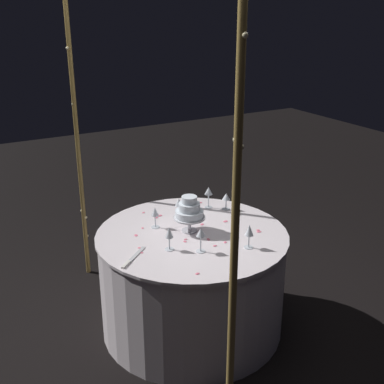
# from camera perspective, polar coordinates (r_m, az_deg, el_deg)

# --- Properties ---
(ground_plane) EXTENTS (12.00, 12.00, 0.00)m
(ground_plane) POSITION_cam_1_polar(r_m,az_deg,el_deg) (3.77, -0.00, -15.17)
(ground_plane) COLOR black
(decorative_arch) EXTENTS (2.30, 0.06, 2.44)m
(decorative_arch) POSITION_cam_1_polar(r_m,az_deg,el_deg) (2.93, -7.35, 8.33)
(decorative_arch) COLOR olive
(decorative_arch) RESTS_ON ground
(main_table) EXTENTS (1.33, 1.33, 0.75)m
(main_table) POSITION_cam_1_polar(r_m,az_deg,el_deg) (3.56, -0.00, -10.27)
(main_table) COLOR white
(main_table) RESTS_ON ground
(tiered_cake) EXTENTS (0.22, 0.22, 0.26)m
(tiered_cake) POSITION_cam_1_polar(r_m,az_deg,el_deg) (3.35, -0.30, -2.21)
(tiered_cake) COLOR silver
(tiered_cake) RESTS_ON main_table
(wine_glass_0) EXTENTS (0.06, 0.06, 0.17)m
(wine_glass_0) POSITION_cam_1_polar(r_m,az_deg,el_deg) (3.75, 1.94, 0.00)
(wine_glass_0) COLOR silver
(wine_glass_0) RESTS_ON main_table
(wine_glass_1) EXTENTS (0.06, 0.06, 0.16)m
(wine_glass_1) POSITION_cam_1_polar(r_m,az_deg,el_deg) (3.09, 1.02, -4.93)
(wine_glass_1) COLOR silver
(wine_glass_1) RESTS_ON main_table
(wine_glass_2) EXTENTS (0.06, 0.06, 0.16)m
(wine_glass_2) POSITION_cam_1_polar(r_m,az_deg,el_deg) (3.12, -2.68, -4.88)
(wine_glass_2) COLOR silver
(wine_glass_2) RESTS_ON main_table
(wine_glass_3) EXTENTS (0.06, 0.06, 0.13)m
(wine_glass_3) POSITION_cam_1_polar(r_m,az_deg,el_deg) (3.74, 4.00, -0.64)
(wine_glass_3) COLOR silver
(wine_glass_3) RESTS_ON main_table
(wine_glass_4) EXTENTS (0.06, 0.06, 0.16)m
(wine_glass_4) POSITION_cam_1_polar(r_m,az_deg,el_deg) (3.16, 6.68, -4.58)
(wine_glass_4) COLOR silver
(wine_glass_4) RESTS_ON main_table
(wine_glass_5) EXTENTS (0.06, 0.06, 0.15)m
(wine_glass_5) POSITION_cam_1_polar(r_m,az_deg,el_deg) (3.43, -4.33, -2.47)
(wine_glass_5) COLOR silver
(wine_glass_5) RESTS_ON main_table
(wine_glass_6) EXTENTS (0.06, 0.06, 0.16)m
(wine_glass_6) POSITION_cam_1_polar(r_m,az_deg,el_deg) (3.56, -1.55, -1.39)
(wine_glass_6) COLOR silver
(wine_glass_6) RESTS_ON main_table
(cake_knife) EXTENTS (0.21, 0.24, 0.01)m
(cake_knife) POSITION_cam_1_polar(r_m,az_deg,el_deg) (3.07, -6.98, -7.70)
(cake_knife) COLOR silver
(cake_knife) RESTS_ON main_table
(rose_petal_0) EXTENTS (0.04, 0.04, 0.00)m
(rose_petal_0) POSITION_cam_1_polar(r_m,az_deg,el_deg) (3.33, -2.74, -5.20)
(rose_petal_0) COLOR #EA6B84
(rose_petal_0) RESTS_ON main_table
(rose_petal_1) EXTENTS (0.03, 0.04, 0.00)m
(rose_petal_1) POSITION_cam_1_polar(r_m,az_deg,el_deg) (3.51, 1.18, -3.78)
(rose_petal_1) COLOR #EA6B84
(rose_petal_1) RESTS_ON main_table
(rose_petal_2) EXTENTS (0.05, 0.05, 0.00)m
(rose_petal_2) POSITION_cam_1_polar(r_m,az_deg,el_deg) (3.63, -4.20, -2.98)
(rose_petal_2) COLOR #EA6B84
(rose_petal_2) RESTS_ON main_table
(rose_petal_3) EXTENTS (0.03, 0.04, 0.00)m
(rose_petal_3) POSITION_cam_1_polar(r_m,az_deg,el_deg) (3.43, 7.81, -4.60)
(rose_petal_3) COLOR #EA6B84
(rose_petal_3) RESTS_ON main_table
(rose_petal_4) EXTENTS (0.04, 0.03, 0.00)m
(rose_petal_4) POSITION_cam_1_polar(r_m,az_deg,el_deg) (3.26, 3.90, -5.86)
(rose_petal_4) COLOR #EA6B84
(rose_petal_4) RESTS_ON main_table
(rose_petal_5) EXTENTS (0.04, 0.03, 0.00)m
(rose_petal_5) POSITION_cam_1_polar(r_m,az_deg,el_deg) (3.29, 1.91, -5.53)
(rose_petal_5) COLOR #EA6B84
(rose_petal_5) RESTS_ON main_table
(rose_petal_6) EXTENTS (0.02, 0.03, 0.00)m
(rose_petal_6) POSITION_cam_1_polar(r_m,az_deg,el_deg) (3.29, -0.75, -5.53)
(rose_petal_6) COLOR #EA6B84
(rose_petal_6) RESTS_ON main_table
(rose_petal_7) EXTENTS (0.03, 0.03, 0.00)m
(rose_petal_7) POSITION_cam_1_polar(r_m,az_deg,el_deg) (3.20, -6.14, -6.48)
(rose_petal_7) COLOR #EA6B84
(rose_petal_7) RESTS_ON main_table
(rose_petal_8) EXTENTS (0.04, 0.03, 0.00)m
(rose_petal_8) POSITION_cam_1_polar(r_m,az_deg,el_deg) (3.37, -6.54, -5.03)
(rose_petal_8) COLOR #EA6B84
(rose_petal_8) RESTS_ON main_table
(rose_petal_9) EXTENTS (0.02, 0.03, 0.00)m
(rose_petal_9) POSITION_cam_1_polar(r_m,az_deg,el_deg) (3.21, 2.69, -6.27)
(rose_petal_9) COLOR #EA6B84
(rose_petal_9) RESTS_ON main_table
(rose_petal_10) EXTENTS (0.03, 0.03, 0.00)m
(rose_petal_10) POSITION_cam_1_polar(r_m,az_deg,el_deg) (3.14, -5.92, -7.03)
(rose_petal_10) COLOR #EA6B84
(rose_petal_10) RESTS_ON main_table
(rose_petal_11) EXTENTS (0.03, 0.03, 0.00)m
(rose_petal_11) POSITION_cam_1_polar(r_m,az_deg,el_deg) (3.72, -5.67, -2.40)
(rose_petal_11) COLOR #EA6B84
(rose_petal_11) RESTS_ON main_table
(rose_petal_12) EXTENTS (0.03, 0.04, 0.00)m
(rose_petal_12) POSITION_cam_1_polar(r_m,az_deg,el_deg) (3.89, 0.96, -1.24)
(rose_petal_12) COLOR #EA6B84
(rose_petal_12) RESTS_ON main_table
(rose_petal_13) EXTENTS (0.03, 0.04, 0.00)m
(rose_petal_13) POSITION_cam_1_polar(r_m,az_deg,el_deg) (3.56, 3.92, -3.43)
(rose_petal_13) COLOR #EA6B84
(rose_petal_13) RESTS_ON main_table
(rose_petal_14) EXTENTS (0.03, 0.03, 0.00)m
(rose_petal_14) POSITION_cam_1_polar(r_m,az_deg,el_deg) (3.26, -0.82, -5.79)
(rose_petal_14) COLOR #EA6B84
(rose_petal_14) RESTS_ON main_table
(rose_petal_15) EXTENTS (0.03, 0.03, 0.00)m
(rose_petal_15) POSITION_cam_1_polar(r_m,az_deg,el_deg) (3.45, 7.70, -4.41)
(rose_petal_15) COLOR #EA6B84
(rose_petal_15) RESTS_ON main_table
(rose_petal_16) EXTENTS (0.02, 0.03, 0.00)m
(rose_petal_16) POSITION_cam_1_polar(r_m,az_deg,el_deg) (2.90, 0.64, -9.48)
(rose_petal_16) COLOR #EA6B84
(rose_petal_16) RESTS_ON main_table
(rose_petal_17) EXTENTS (0.03, 0.02, 0.00)m
(rose_petal_17) POSITION_cam_1_polar(r_m,az_deg,el_deg) (3.47, -5.78, -4.20)
(rose_petal_17) COLOR #EA6B84
(rose_petal_17) RESTS_ON main_table
(rose_petal_18) EXTENTS (0.03, 0.04, 0.00)m
(rose_petal_18) POSITION_cam_1_polar(r_m,az_deg,el_deg) (3.66, -3.77, -2.75)
(rose_petal_18) COLOR #EA6B84
(rose_petal_18) RESTS_ON main_table
(rose_petal_19) EXTENTS (0.04, 0.04, 0.00)m
(rose_petal_19) POSITION_cam_1_polar(r_m,az_deg,el_deg) (3.93, 0.39, -0.96)
(rose_petal_19) COLOR #EA6B84
(rose_petal_19) RESTS_ON main_table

